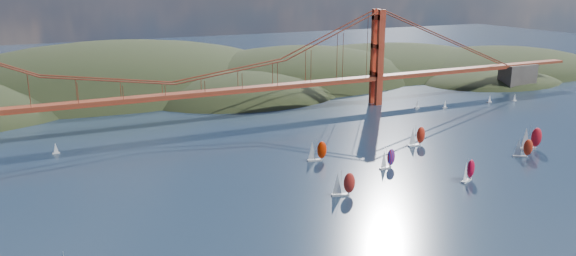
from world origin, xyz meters
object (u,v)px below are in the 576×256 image
Objects in this scene: racer_4 at (531,138)px; racer_5 at (317,151)px; racer_3 at (417,136)px; racer_0 at (343,184)px; racer_2 at (523,148)px; racer_rwb at (387,158)px; racer_1 at (468,170)px.

racer_4 is 95.23m from racer_5.
racer_4 is (41.64, -25.44, 0.59)m from racer_3.
racer_2 is (89.52, 4.52, -0.23)m from racer_0.
racer_0 is 1.01× the size of racer_5.
racer_2 is 60.45m from racer_rwb.
racer_3 is at bearing 49.56° from racer_0.
racer_3 reaches higher than racer_2.
racer_rwb is (-71.06, 5.91, -1.11)m from racer_4.
racer_4 reaches higher than racer_2.
racer_5 reaches higher than racer_2.
racer_1 is at bearing -102.67° from racer_3.
racer_2 is 13.78m from racer_4.
racer_0 is 49.40m from racer_1.
racer_4 is (11.96, 6.77, 0.98)m from racer_2.
racer_0 is 89.63m from racer_2.
racer_0 is 102.11m from racer_4.
racer_1 is at bearing -62.51° from racer_rwb.
racer_rwb is (-29.42, -19.53, -0.52)m from racer_3.
racer_1 is at bearing 9.30° from racer_0.
racer_4 is at bearing -13.98° from racer_rwb.
racer_4 is 1.18× the size of racer_5.
racer_5 is (-39.00, 44.63, 0.19)m from racer_1.
racer_1 is 0.81× the size of racer_4.
racer_3 is 50.01m from racer_5.
racer_5 is at bearing -179.16° from racer_3.
racer_1 is 30.80m from racer_rwb.
racer_5 is at bearing 110.17° from racer_1.
racer_5 is (-50.01, 0.42, -0.22)m from racer_3.
racer_5 is at bearing 93.20° from racer_0.
racer_0 is at bearing -147.14° from racer_3.
racer_5 is 1.08× the size of racer_rwb.
racer_0 is 34.95m from racer_rwb.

